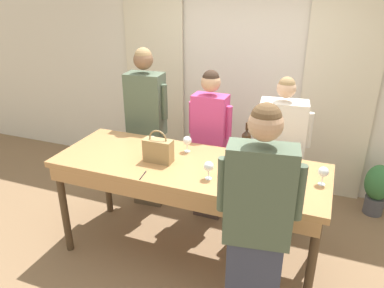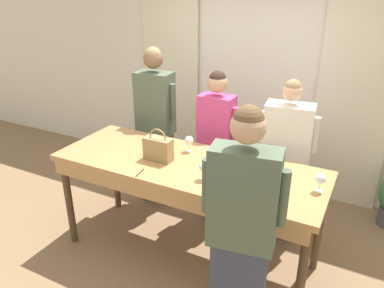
{
  "view_description": "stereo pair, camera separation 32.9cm",
  "coord_description": "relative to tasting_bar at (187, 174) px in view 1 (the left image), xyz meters",
  "views": [
    {
      "loc": [
        1.1,
        -2.76,
        2.49
      ],
      "look_at": [
        0.0,
        0.09,
        1.15
      ],
      "focal_mm": 35.0,
      "sensor_mm": 36.0,
      "label": 1
    },
    {
      "loc": [
        1.4,
        -2.62,
        2.49
      ],
      "look_at": [
        0.0,
        0.09,
        1.15
      ],
      "focal_mm": 35.0,
      "sensor_mm": 36.0,
      "label": 2
    }
  ],
  "objects": [
    {
      "name": "wine_glass_back_mid",
      "position": [
        -0.41,
        0.14,
        0.21
      ],
      "size": [
        0.08,
        0.08,
        0.15
      ],
      "color": "white",
      "rests_on": "tasting_bar"
    },
    {
      "name": "wine_glass_front_left",
      "position": [
        0.9,
        -0.31,
        0.2
      ],
      "size": [
        0.08,
        0.08,
        0.15
      ],
      "color": "white",
      "rests_on": "tasting_bar"
    },
    {
      "name": "host_pouring",
      "position": [
        0.76,
        -0.65,
        0.06
      ],
      "size": [
        0.56,
        0.27,
        1.84
      ],
      "color": "#383D51",
      "rests_on": "ground_plane"
    },
    {
      "name": "handbag",
      "position": [
        -0.26,
        -0.04,
        0.21
      ],
      "size": [
        0.26,
        0.11,
        0.3
      ],
      "color": "#997A4C",
      "rests_on": "tasting_bar"
    },
    {
      "name": "ground_plane",
      "position": [
        0.0,
        0.02,
        -0.91
      ],
      "size": [
        18.0,
        18.0,
        0.0
      ],
      "primitive_type": "plane",
      "color": "#846647"
    },
    {
      "name": "wine_bottle",
      "position": [
        0.44,
        0.34,
        0.22
      ],
      "size": [
        0.08,
        0.08,
        0.33
      ],
      "color": "black",
      "rests_on": "tasting_bar"
    },
    {
      "name": "tasting_bar",
      "position": [
        0.0,
        0.0,
        0.0
      ],
      "size": [
        2.43,
        0.88,
        1.0
      ],
      "color": "#B27F4C",
      "rests_on": "ground_plane"
    },
    {
      "name": "guest_cream_sweater",
      "position": [
        0.7,
        0.75,
        -0.06
      ],
      "size": [
        0.57,
        0.31,
        1.68
      ],
      "color": "#28282D",
      "rests_on": "ground_plane"
    },
    {
      "name": "wine_glass_back_left",
      "position": [
        0.74,
        0.1,
        0.21
      ],
      "size": [
        0.08,
        0.08,
        0.15
      ],
      "color": "white",
      "rests_on": "tasting_bar"
    },
    {
      "name": "curtain_panel_left",
      "position": [
        -1.17,
        1.74,
        0.44
      ],
      "size": [
        0.82,
        0.03,
        2.69
      ],
      "color": "beige",
      "rests_on": "ground_plane"
    },
    {
      "name": "curtain_panel_right",
      "position": [
        1.17,
        1.74,
        0.44
      ],
      "size": [
        0.82,
        0.03,
        2.69
      ],
      "color": "beige",
      "rests_on": "ground_plane"
    },
    {
      "name": "wall_back",
      "position": [
        0.0,
        1.8,
        0.49
      ],
      "size": [
        12.0,
        0.06,
        2.8
      ],
      "color": "silver",
      "rests_on": "ground_plane"
    },
    {
      "name": "wine_glass_back_right",
      "position": [
        1.13,
        0.06,
        0.21
      ],
      "size": [
        0.08,
        0.08,
        0.15
      ],
      "color": "white",
      "rests_on": "tasting_bar"
    },
    {
      "name": "wine_glass_center_mid",
      "position": [
        0.26,
        -0.18,
        0.2
      ],
      "size": [
        0.08,
        0.08,
        0.15
      ],
      "color": "white",
      "rests_on": "tasting_bar"
    },
    {
      "name": "wine_glass_front_right",
      "position": [
        -0.1,
        0.25,
        0.21
      ],
      "size": [
        0.08,
        0.08,
        0.15
      ],
      "color": "white",
      "rests_on": "tasting_bar"
    },
    {
      "name": "wine_glass_front_mid",
      "position": [
        0.7,
        -0.23,
        0.21
      ],
      "size": [
        0.08,
        0.08,
        0.15
      ],
      "color": "white",
      "rests_on": "tasting_bar"
    },
    {
      "name": "guest_pink_top",
      "position": [
        -0.05,
        0.75,
        -0.02
      ],
      "size": [
        0.47,
        0.22,
        1.68
      ],
      "color": "#473833",
      "rests_on": "ground_plane"
    },
    {
      "name": "potted_plant",
      "position": [
        1.73,
        1.46,
        -0.56
      ],
      "size": [
        0.3,
        0.3,
        0.61
      ],
      "color": "#4C4C51",
      "rests_on": "ground_plane"
    },
    {
      "name": "pen",
      "position": [
        -0.27,
        -0.33,
        0.1
      ],
      "size": [
        0.03,
        0.14,
        0.01
      ],
      "color": "black",
      "rests_on": "tasting_bar"
    },
    {
      "name": "wine_glass_center_right",
      "position": [
        0.37,
        -0.04,
        0.2
      ],
      "size": [
        0.08,
        0.08,
        0.15
      ],
      "color": "white",
      "rests_on": "tasting_bar"
    },
    {
      "name": "guest_olive_jacket",
      "position": [
        -0.8,
        0.75,
        0.05
      ],
      "size": [
        0.52,
        0.28,
        1.86
      ],
      "color": "brown",
      "rests_on": "ground_plane"
    },
    {
      "name": "wine_glass_center_left",
      "position": [
        0.88,
        -0.07,
        0.2
      ],
      "size": [
        0.08,
        0.08,
        0.15
      ],
      "color": "white",
      "rests_on": "tasting_bar"
    }
  ]
}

